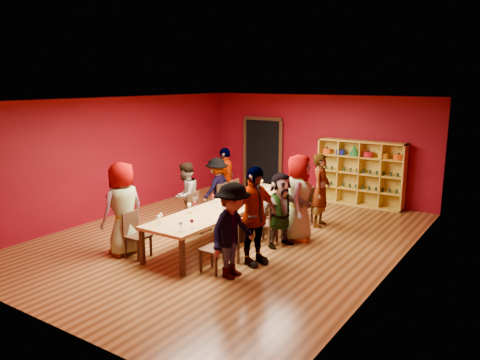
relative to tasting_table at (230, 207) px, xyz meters
name	(u,v)px	position (x,y,z in m)	size (l,w,h in m)	color
room_shell	(230,171)	(0.00, 0.00, 0.80)	(7.10, 9.10, 3.04)	#553316
tasting_table	(230,207)	(0.00, 0.00, 0.00)	(1.10, 4.50, 0.75)	tan
doorway	(263,154)	(-1.80, 4.43, 0.42)	(1.40, 0.17, 2.30)	black
shelving_unit	(361,170)	(1.40, 4.32, 0.28)	(2.40, 0.40, 1.80)	gold
chair_person_left_0	(135,232)	(-0.91, -1.95, -0.20)	(0.42, 0.42, 0.89)	black
person_left_0	(123,208)	(-1.21, -1.95, 0.23)	(0.91, 0.50, 1.86)	#5C7DBF
chair_person_left_2	(197,210)	(-0.91, -0.01, -0.20)	(0.42, 0.42, 0.89)	black
person_left_2	(186,196)	(-1.24, -0.01, 0.08)	(0.76, 0.42, 1.56)	pink
chair_person_left_3	(226,200)	(-0.91, 1.13, -0.20)	(0.42, 0.42, 0.89)	black
person_left_3	(217,188)	(-1.18, 1.13, 0.06)	(0.98, 0.41, 1.52)	beige
chair_person_left_4	(238,195)	(-0.91, 1.67, -0.20)	(0.42, 0.42, 0.89)	black
person_left_4	(226,180)	(-1.29, 1.67, 0.16)	(1.00, 0.46, 1.71)	#121534
chair_person_right_0	(217,246)	(0.91, -1.69, -0.20)	(0.42, 0.42, 0.89)	black
person_right_0	(233,231)	(1.24, -1.69, 0.15)	(1.10, 0.45, 1.70)	#5D7DC0
chair_person_right_1	(239,236)	(0.91, -0.99, -0.20)	(0.42, 0.42, 0.89)	black
person_right_1	(254,216)	(1.23, -0.99, 0.24)	(1.10, 0.50, 1.88)	#505055
chair_person_right_2	(270,221)	(0.91, 0.17, -0.20)	(0.42, 0.42, 0.89)	black
person_right_2	(281,210)	(1.17, 0.17, 0.09)	(1.45, 0.42, 1.57)	#131A36
chair_person_right_3	(282,215)	(0.91, 0.72, -0.20)	(0.42, 0.42, 0.89)	black
person_right_3	(298,198)	(1.29, 0.72, 0.24)	(0.92, 0.50, 1.87)	pink
chair_person_right_4	(306,203)	(0.91, 1.91, -0.20)	(0.42, 0.42, 0.89)	black
person_right_4	(321,190)	(1.29, 1.91, 0.17)	(0.63, 0.46, 1.74)	silver
wine_glass_0	(223,208)	(0.36, -0.76, 0.20)	(0.08, 0.08, 0.21)	silver
wine_glass_1	(195,204)	(-0.29, -0.84, 0.21)	(0.09, 0.09, 0.22)	silver
wine_glass_2	(192,221)	(0.36, -1.73, 0.18)	(0.07, 0.07, 0.18)	silver
wine_glass_3	(216,202)	(-0.05, -0.43, 0.21)	(0.09, 0.09, 0.22)	silver
wine_glass_4	(218,196)	(-0.36, 0.08, 0.18)	(0.07, 0.07, 0.18)	silver
wine_glass_5	(243,188)	(-0.30, 1.00, 0.18)	(0.07, 0.07, 0.18)	silver
wine_glass_6	(246,200)	(0.34, 0.13, 0.18)	(0.07, 0.07, 0.18)	silver
wine_glass_7	(161,215)	(-0.38, -1.76, 0.18)	(0.07, 0.07, 0.18)	silver
wine_glass_8	(261,181)	(-0.30, 1.83, 0.21)	(0.09, 0.09, 0.22)	silver
wine_glass_9	(189,205)	(-0.34, -0.96, 0.20)	(0.08, 0.08, 0.21)	silver
wine_glass_10	(263,193)	(0.34, 0.83, 0.19)	(0.07, 0.07, 0.19)	silver
wine_glass_11	(268,191)	(0.35, 1.05, 0.20)	(0.08, 0.08, 0.21)	silver
wine_glass_12	(281,187)	(0.36, 1.66, 0.19)	(0.08, 0.08, 0.19)	silver
wine_glass_13	(213,197)	(-0.34, -0.15, 0.21)	(0.09, 0.09, 0.22)	silver
wine_glass_14	(159,218)	(-0.28, -1.92, 0.19)	(0.08, 0.08, 0.19)	silver
wine_glass_15	(258,187)	(-0.11, 1.36, 0.18)	(0.07, 0.07, 0.18)	silver
wine_glass_16	(238,200)	(0.28, -0.08, 0.21)	(0.09, 0.09, 0.22)	silver
wine_glass_17	(181,224)	(0.31, -1.98, 0.19)	(0.08, 0.08, 0.19)	silver
wine_glass_18	(190,213)	(0.02, -1.36, 0.20)	(0.08, 0.08, 0.21)	silver
spittoon_bowl	(229,202)	(-0.03, -0.01, 0.12)	(0.29, 0.29, 0.16)	#B1B3B8
carafe_a	(228,195)	(-0.27, 0.32, 0.17)	(0.12, 0.12, 0.27)	silver
carafe_b	(227,205)	(0.22, -0.43, 0.18)	(0.12, 0.12, 0.28)	silver
wine_bottle	(280,184)	(0.15, 1.99, 0.17)	(0.09, 0.09, 0.32)	#143716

